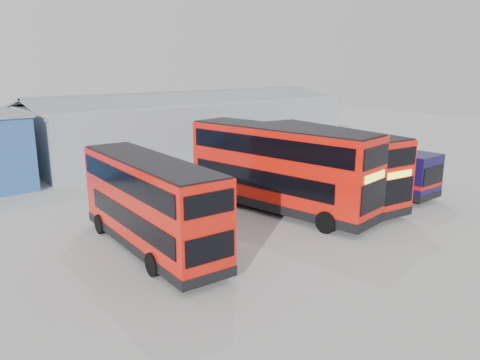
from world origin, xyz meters
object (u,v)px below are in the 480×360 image
double_decker_left (150,206)px  double_decker_right (329,165)px  maintenance_shed (190,125)px  double_decker_centre (280,170)px  single_decker_blue (357,166)px

double_decker_left → double_decker_right: bearing=-175.7°
maintenance_shed → double_decker_centre: (-6.49, -19.33, -0.14)m
double_decker_right → single_decker_blue: double_decker_right is taller
single_decker_blue → maintenance_shed: bearing=-86.5°
double_decker_centre → double_decker_right: size_ratio=1.10×
double_decker_right → maintenance_shed: bearing=89.3°
double_decker_centre → double_decker_right: 3.91m
double_decker_centre → single_decker_blue: (7.89, 0.53, -0.97)m
double_decker_left → double_decker_right: size_ratio=0.94×
maintenance_shed → double_decker_left: bearing=-127.3°
double_decker_centre → single_decker_blue: 7.97m
double_decker_left → double_decker_centre: bearing=-173.0°
double_decker_right → double_decker_centre: bearing=-178.2°
double_decker_right → single_decker_blue: bearing=19.1°
maintenance_shed → single_decker_blue: (1.40, -18.80, -1.11)m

